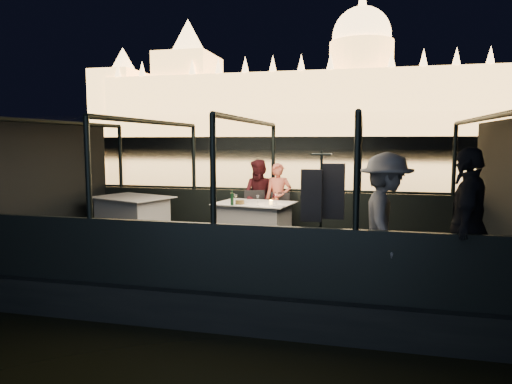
% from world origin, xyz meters
% --- Properties ---
extents(river_water, '(500.00, 500.00, 0.00)m').
position_xyz_m(river_water, '(0.00, 80.00, 0.00)').
color(river_water, black).
rests_on(river_water, ground).
extents(boat_hull, '(8.60, 4.40, 1.00)m').
position_xyz_m(boat_hull, '(0.00, 0.00, 0.00)').
color(boat_hull, black).
rests_on(boat_hull, river_water).
extents(boat_deck, '(8.00, 4.00, 0.04)m').
position_xyz_m(boat_deck, '(0.00, 0.00, 0.48)').
color(boat_deck, black).
rests_on(boat_deck, boat_hull).
extents(gunwale_port, '(8.00, 0.08, 0.90)m').
position_xyz_m(gunwale_port, '(0.00, 2.00, 0.95)').
color(gunwale_port, black).
rests_on(gunwale_port, boat_deck).
extents(gunwale_starboard, '(8.00, 0.08, 0.90)m').
position_xyz_m(gunwale_starboard, '(0.00, -2.00, 0.95)').
color(gunwale_starboard, black).
rests_on(gunwale_starboard, boat_deck).
extents(cabin_glass_port, '(8.00, 0.02, 1.40)m').
position_xyz_m(cabin_glass_port, '(0.00, 2.00, 2.10)').
color(cabin_glass_port, '#99B2B2').
rests_on(cabin_glass_port, gunwale_port).
extents(cabin_glass_starboard, '(8.00, 0.02, 1.40)m').
position_xyz_m(cabin_glass_starboard, '(0.00, -2.00, 2.10)').
color(cabin_glass_starboard, '#99B2B2').
rests_on(cabin_glass_starboard, gunwale_starboard).
extents(cabin_roof_glass, '(8.00, 4.00, 0.02)m').
position_xyz_m(cabin_roof_glass, '(0.00, 0.00, 2.80)').
color(cabin_roof_glass, '#99B2B2').
rests_on(cabin_roof_glass, boat_deck).
extents(end_wall_fore, '(0.02, 4.00, 2.30)m').
position_xyz_m(end_wall_fore, '(-4.00, 0.00, 1.65)').
color(end_wall_fore, black).
rests_on(end_wall_fore, boat_deck).
extents(end_wall_aft, '(0.02, 4.00, 2.30)m').
position_xyz_m(end_wall_aft, '(4.00, 0.00, 1.65)').
color(end_wall_aft, black).
rests_on(end_wall_aft, boat_deck).
extents(canopy_ribs, '(8.00, 4.00, 2.30)m').
position_xyz_m(canopy_ribs, '(0.00, 0.00, 1.65)').
color(canopy_ribs, black).
rests_on(canopy_ribs, boat_deck).
extents(embankment, '(400.00, 140.00, 6.00)m').
position_xyz_m(embankment, '(0.00, 210.00, 1.00)').
color(embankment, '#423D33').
rests_on(embankment, ground).
extents(parliament_building, '(220.00, 32.00, 60.00)m').
position_xyz_m(parliament_building, '(0.00, 175.00, 29.00)').
color(parliament_building, '#F2D18C').
rests_on(parliament_building, embankment).
extents(dining_table_central, '(1.61, 1.28, 0.77)m').
position_xyz_m(dining_table_central, '(-0.18, 1.05, 0.89)').
color(dining_table_central, white).
rests_on(dining_table_central, boat_deck).
extents(dining_table_aft, '(1.82, 1.57, 0.81)m').
position_xyz_m(dining_table_aft, '(-2.81, 1.04, 0.89)').
color(dining_table_aft, silver).
rests_on(dining_table_aft, boat_deck).
extents(chair_port_left, '(0.56, 0.56, 0.93)m').
position_xyz_m(chair_port_left, '(-0.34, 1.50, 0.95)').
color(chair_port_left, black).
rests_on(chair_port_left, boat_deck).
extents(chair_port_right, '(0.50, 0.50, 0.90)m').
position_xyz_m(chair_port_right, '(0.22, 1.50, 0.95)').
color(chair_port_right, black).
rests_on(chair_port_right, boat_deck).
extents(coat_stand, '(0.54, 0.44, 1.83)m').
position_xyz_m(coat_stand, '(1.31, -1.27, 1.40)').
color(coat_stand, black).
rests_on(coat_stand, boat_deck).
extents(person_woman_coral, '(0.59, 0.44, 1.51)m').
position_xyz_m(person_woman_coral, '(0.16, 1.77, 1.25)').
color(person_woman_coral, '#E26C52').
rests_on(person_woman_coral, boat_deck).
extents(person_man_maroon, '(0.89, 0.77, 1.58)m').
position_xyz_m(person_man_maroon, '(-0.24, 1.77, 1.25)').
color(person_man_maroon, '#3D1116').
rests_on(person_man_maroon, boat_deck).
extents(passenger_stripe, '(0.70, 1.20, 1.83)m').
position_xyz_m(passenger_stripe, '(2.17, -1.46, 1.35)').
color(passenger_stripe, silver).
rests_on(passenger_stripe, boat_deck).
extents(passenger_dark, '(0.78, 1.21, 1.90)m').
position_xyz_m(passenger_dark, '(3.11, -1.69, 1.35)').
color(passenger_dark, black).
rests_on(passenger_dark, boat_deck).
extents(wine_bottle, '(0.07, 0.07, 0.28)m').
position_xyz_m(wine_bottle, '(-0.52, 0.63, 1.42)').
color(wine_bottle, '#14381E').
rests_on(wine_bottle, dining_table_central).
extents(bread_basket, '(0.20, 0.20, 0.07)m').
position_xyz_m(bread_basket, '(-0.41, 0.78, 1.31)').
color(bread_basket, brown).
rests_on(bread_basket, dining_table_central).
extents(amber_candle, '(0.07, 0.07, 0.08)m').
position_xyz_m(amber_candle, '(0.18, 0.87, 1.31)').
color(amber_candle, '#F2B03C').
rests_on(amber_candle, dining_table_central).
extents(plate_near, '(0.29, 0.29, 0.01)m').
position_xyz_m(plate_near, '(0.37, 0.63, 1.27)').
color(plate_near, silver).
rests_on(plate_near, dining_table_central).
extents(plate_far, '(0.26, 0.26, 0.01)m').
position_xyz_m(plate_far, '(-0.41, 0.97, 1.27)').
color(plate_far, silver).
rests_on(plate_far, dining_table_central).
extents(wine_glass_white, '(0.08, 0.08, 0.20)m').
position_xyz_m(wine_glass_white, '(-0.45, 0.63, 1.36)').
color(wine_glass_white, white).
rests_on(wine_glass_white, dining_table_central).
extents(wine_glass_red, '(0.07, 0.07, 0.19)m').
position_xyz_m(wine_glass_red, '(0.26, 0.97, 1.36)').
color(wine_glass_red, white).
rests_on(wine_glass_red, dining_table_central).
extents(wine_glass_empty, '(0.07, 0.07, 0.19)m').
position_xyz_m(wine_glass_empty, '(-0.03, 0.66, 1.36)').
color(wine_glass_empty, silver).
rests_on(wine_glass_empty, dining_table_central).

